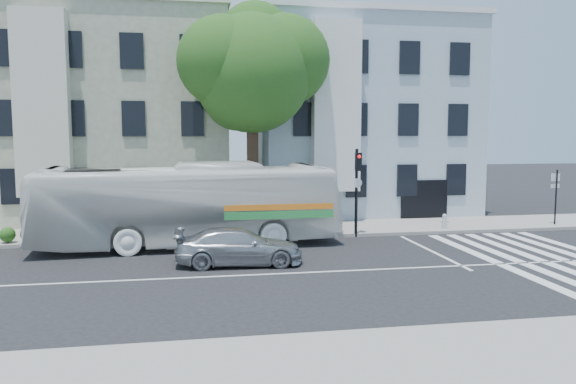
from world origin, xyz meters
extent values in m
plane|color=black|center=(0.00, 0.00, 0.00)|extent=(120.00, 120.00, 0.00)
cube|color=gray|center=(0.00, 8.00, 0.07)|extent=(80.00, 4.00, 0.15)
cube|color=gray|center=(0.00, -8.00, 0.07)|extent=(80.00, 4.00, 0.15)
cube|color=gray|center=(-7.00, 15.00, 5.50)|extent=(12.00, 10.00, 11.00)
cube|color=#A2B4C1|center=(7.00, 15.00, 5.50)|extent=(12.00, 10.00, 11.00)
cylinder|color=#2D2116|center=(0.00, 8.50, 2.60)|extent=(0.56, 0.56, 5.20)
sphere|color=#1E4716|center=(0.00, 8.50, 7.50)|extent=(5.60, 5.60, 5.60)
sphere|color=#1E4716|center=(1.60, 8.90, 8.20)|extent=(4.40, 4.40, 4.40)
sphere|color=#1E4716|center=(-1.40, 8.20, 8.00)|extent=(4.20, 4.20, 4.20)
sphere|color=#1E4716|center=(0.30, 9.70, 9.20)|extent=(3.80, 3.80, 3.80)
sphere|color=#1E4716|center=(-0.60, 9.10, 6.50)|extent=(3.40, 3.40, 3.40)
imported|color=white|center=(-3.04, 5.20, 1.75)|extent=(3.79, 12.71, 3.49)
imported|color=#AAACB1|center=(-1.29, 1.59, 0.66)|extent=(2.08, 4.64, 1.32)
cylinder|color=black|center=(4.42, 6.05, 2.00)|extent=(0.13, 0.13, 4.00)
cube|color=black|center=(4.42, 5.80, 3.43)|extent=(0.27, 0.21, 0.81)
sphere|color=red|center=(4.42, 5.67, 3.67)|extent=(0.15, 0.15, 0.15)
cylinder|color=white|center=(4.42, 5.90, 2.48)|extent=(0.42, 0.03, 0.42)
cylinder|color=#B3B4B0|center=(9.00, 6.62, 0.44)|extent=(0.23, 0.23, 0.58)
sphere|color=#B3B4B0|center=(9.00, 6.62, 0.76)|extent=(0.21, 0.21, 0.21)
cylinder|color=#B3B4B0|center=(9.00, 6.62, 0.52)|extent=(0.41, 0.26, 0.13)
cylinder|color=black|center=(15.00, 6.82, 1.52)|extent=(0.08, 0.08, 2.75)
cube|color=white|center=(15.00, 6.92, 2.51)|extent=(0.50, 0.10, 0.38)
cube|color=white|center=(15.00, 6.92, 2.07)|extent=(0.50, 0.10, 0.20)
camera|label=1|loc=(-2.98, -18.21, 4.72)|focal=35.00mm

